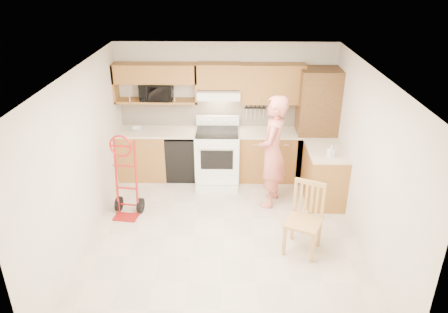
{
  "coord_description": "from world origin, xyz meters",
  "views": [
    {
      "loc": [
        0.1,
        -5.3,
        3.82
      ],
      "look_at": [
        0.0,
        0.5,
        1.1
      ],
      "focal_mm": 33.96,
      "sensor_mm": 36.0,
      "label": 1
    }
  ],
  "objects_px": {
    "person": "(272,152)",
    "dining_chair": "(304,220)",
    "hand_truck": "(124,181)",
    "microwave": "(157,91)",
    "range": "(217,153)"
  },
  "relations": [
    {
      "from": "range",
      "to": "microwave",
      "type": "bearing_deg",
      "value": 163.31
    },
    {
      "from": "person",
      "to": "hand_truck",
      "type": "height_order",
      "value": "person"
    },
    {
      "from": "range",
      "to": "person",
      "type": "distance_m",
      "value": 1.26
    },
    {
      "from": "person",
      "to": "range",
      "type": "bearing_deg",
      "value": -112.88
    },
    {
      "from": "range",
      "to": "dining_chair",
      "type": "xyz_separation_m",
      "value": [
        1.27,
        -2.08,
        -0.07
      ]
    },
    {
      "from": "hand_truck",
      "to": "dining_chair",
      "type": "height_order",
      "value": "hand_truck"
    },
    {
      "from": "person",
      "to": "hand_truck",
      "type": "xyz_separation_m",
      "value": [
        -2.36,
        -0.42,
        -0.32
      ]
    },
    {
      "from": "range",
      "to": "hand_truck",
      "type": "xyz_separation_m",
      "value": [
        -1.43,
        -1.18,
        0.05
      ]
    },
    {
      "from": "person",
      "to": "microwave",
      "type": "bearing_deg",
      "value": -101.73
    },
    {
      "from": "microwave",
      "to": "person",
      "type": "relative_size",
      "value": 0.3
    },
    {
      "from": "person",
      "to": "hand_truck",
      "type": "bearing_deg",
      "value": -63.27
    },
    {
      "from": "person",
      "to": "dining_chair",
      "type": "distance_m",
      "value": 1.42
    },
    {
      "from": "microwave",
      "to": "person",
      "type": "distance_m",
      "value": 2.41
    },
    {
      "from": "hand_truck",
      "to": "dining_chair",
      "type": "bearing_deg",
      "value": -10.47
    },
    {
      "from": "hand_truck",
      "to": "dining_chair",
      "type": "xyz_separation_m",
      "value": [
        2.7,
        -0.89,
        -0.12
      ]
    }
  ]
}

